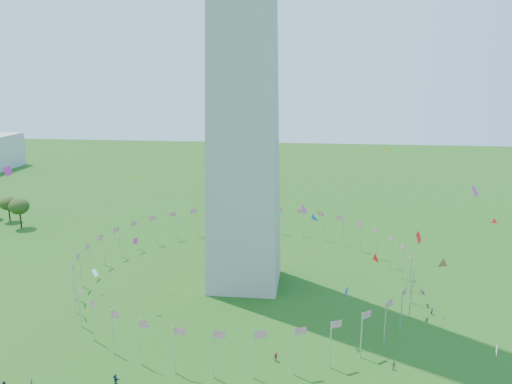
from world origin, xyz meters
TOP-DOWN VIEW (x-y plane):
  - flag_ring at (-0.00, 50.00)m, footprint 80.24×80.24m
  - kites_aloft at (18.30, 23.96)m, footprint 103.03×52.59m

SIDE VIEW (x-z plane):
  - flag_ring at x=0.00m, z-range 0.00..9.00m
  - kites_aloft at x=18.30m, z-range 2.85..34.94m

